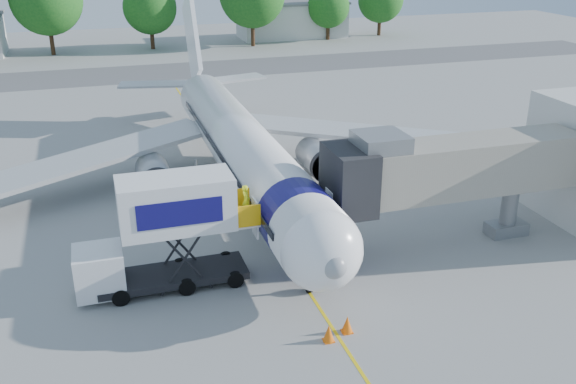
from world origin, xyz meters
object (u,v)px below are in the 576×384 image
object	(u,v)px
aircraft	(240,145)
ground_tug	(448,340)
jet_bridge	(441,170)
catering_hiloader	(164,234)

from	to	relation	value
aircraft	ground_tug	world-z (taller)	aircraft
aircraft	jet_bridge	distance (m)	13.77
aircraft	catering_hiloader	distance (m)	12.77
jet_bridge	catering_hiloader	xyz separation A→B (m)	(-14.26, -0.00, -1.58)
aircraft	catering_hiloader	xyz separation A→B (m)	(-6.27, -11.12, -0.19)
jet_bridge	catering_hiloader	world-z (taller)	jet_bridge
jet_bridge	catering_hiloader	distance (m)	14.35
aircraft	ground_tug	bearing A→B (deg)	-79.70
jet_bridge	catering_hiloader	size ratio (longest dim) A/B	1.64
jet_bridge	catering_hiloader	bearing A→B (deg)	-179.99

